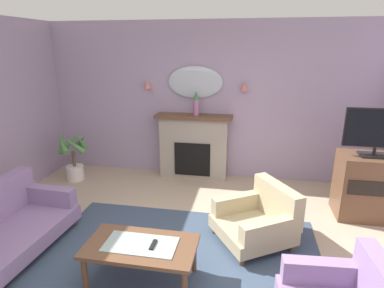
{
  "coord_description": "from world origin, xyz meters",
  "views": [
    {
      "loc": [
        0.71,
        -2.65,
        2.31
      ],
      "look_at": [
        -0.09,
        1.69,
        0.95
      ],
      "focal_mm": 29.74,
      "sensor_mm": 36.0,
      "label": 1
    }
  ],
  "objects_px": {
    "potted_plant_tall_palm": "(74,155)",
    "wall_sconce_left": "(148,84)",
    "wall_mirror": "(195,82)",
    "armchair_beside_couch": "(259,218)",
    "tv_flatscreen": "(378,131)",
    "wall_sconce_right": "(244,87)",
    "mantel_vase_right": "(196,103)",
    "tv_remote": "(153,245)",
    "tv_cabinet": "(367,186)",
    "fireplace": "(194,147)",
    "coffee_table": "(141,249)"
  },
  "relations": [
    {
      "from": "coffee_table",
      "to": "potted_plant_tall_palm",
      "type": "bearing_deg",
      "value": 131.77
    },
    {
      "from": "wall_sconce_right",
      "to": "tv_cabinet",
      "type": "xyz_separation_m",
      "value": [
        1.77,
        -1.05,
        -1.21
      ]
    },
    {
      "from": "fireplace",
      "to": "tv_cabinet",
      "type": "height_order",
      "value": "fireplace"
    },
    {
      "from": "wall_mirror",
      "to": "potted_plant_tall_palm",
      "type": "distance_m",
      "value": 2.5
    },
    {
      "from": "fireplace",
      "to": "potted_plant_tall_palm",
      "type": "relative_size",
      "value": 1.5
    },
    {
      "from": "wall_mirror",
      "to": "tv_flatscreen",
      "type": "height_order",
      "value": "wall_mirror"
    },
    {
      "from": "wall_sconce_right",
      "to": "armchair_beside_couch",
      "type": "bearing_deg",
      "value": -81.35
    },
    {
      "from": "tv_flatscreen",
      "to": "tv_remote",
      "type": "bearing_deg",
      "value": -144.07
    },
    {
      "from": "wall_mirror",
      "to": "wall_sconce_right",
      "type": "bearing_deg",
      "value": -3.37
    },
    {
      "from": "tv_remote",
      "to": "armchair_beside_couch",
      "type": "relative_size",
      "value": 0.14
    },
    {
      "from": "wall_mirror",
      "to": "potted_plant_tall_palm",
      "type": "xyz_separation_m",
      "value": [
        -2.06,
        -0.67,
        -1.25
      ]
    },
    {
      "from": "wall_sconce_right",
      "to": "tv_flatscreen",
      "type": "height_order",
      "value": "wall_sconce_right"
    },
    {
      "from": "armchair_beside_couch",
      "to": "mantel_vase_right",
      "type": "bearing_deg",
      "value": 121.02
    },
    {
      "from": "mantel_vase_right",
      "to": "potted_plant_tall_palm",
      "type": "bearing_deg",
      "value": -166.73
    },
    {
      "from": "tv_flatscreen",
      "to": "coffee_table",
      "type": "bearing_deg",
      "value": -145.42
    },
    {
      "from": "tv_flatscreen",
      "to": "armchair_beside_couch",
      "type": "bearing_deg",
      "value": -149.53
    },
    {
      "from": "wall_mirror",
      "to": "tv_flatscreen",
      "type": "bearing_deg",
      "value": -23.14
    },
    {
      "from": "potted_plant_tall_palm",
      "to": "wall_sconce_right",
      "type": "bearing_deg",
      "value": 11.98
    },
    {
      "from": "coffee_table",
      "to": "potted_plant_tall_palm",
      "type": "distance_m",
      "value": 3.06
    },
    {
      "from": "tv_flatscreen",
      "to": "potted_plant_tall_palm",
      "type": "distance_m",
      "value": 4.77
    },
    {
      "from": "wall_sconce_left",
      "to": "wall_sconce_right",
      "type": "xyz_separation_m",
      "value": [
        1.7,
        0.0,
        0.0
      ]
    },
    {
      "from": "tv_flatscreen",
      "to": "potted_plant_tall_palm",
      "type": "relative_size",
      "value": 0.93
    },
    {
      "from": "wall_sconce_right",
      "to": "armchair_beside_couch",
      "type": "height_order",
      "value": "wall_sconce_right"
    },
    {
      "from": "wall_sconce_left",
      "to": "tv_flatscreen",
      "type": "xyz_separation_m",
      "value": [
        3.47,
        -1.07,
        -0.41
      ]
    },
    {
      "from": "mantel_vase_right",
      "to": "tv_cabinet",
      "type": "xyz_separation_m",
      "value": [
        2.57,
        -0.93,
        -0.92
      ]
    },
    {
      "from": "fireplace",
      "to": "tv_flatscreen",
      "type": "xyz_separation_m",
      "value": [
        2.62,
        -0.98,
        0.68
      ]
    },
    {
      "from": "fireplace",
      "to": "mantel_vase_right",
      "type": "distance_m",
      "value": 0.8
    },
    {
      "from": "wall_sconce_left",
      "to": "potted_plant_tall_palm",
      "type": "xyz_separation_m",
      "value": [
        -1.21,
        -0.62,
        -1.2
      ]
    },
    {
      "from": "wall_sconce_left",
      "to": "coffee_table",
      "type": "relative_size",
      "value": 0.13
    },
    {
      "from": "fireplace",
      "to": "wall_sconce_right",
      "type": "distance_m",
      "value": 1.38
    },
    {
      "from": "wall_mirror",
      "to": "tv_cabinet",
      "type": "relative_size",
      "value": 1.07
    },
    {
      "from": "wall_sconce_left",
      "to": "coffee_table",
      "type": "xyz_separation_m",
      "value": [
        0.82,
        -2.9,
        -1.28
      ]
    },
    {
      "from": "fireplace",
      "to": "tv_cabinet",
      "type": "relative_size",
      "value": 1.51
    },
    {
      "from": "wall_sconce_left",
      "to": "tv_flatscreen",
      "type": "relative_size",
      "value": 0.17
    },
    {
      "from": "wall_sconce_left",
      "to": "tv_remote",
      "type": "distance_m",
      "value": 3.28
    },
    {
      "from": "fireplace",
      "to": "tv_remote",
      "type": "height_order",
      "value": "fireplace"
    },
    {
      "from": "fireplace",
      "to": "potted_plant_tall_palm",
      "type": "xyz_separation_m",
      "value": [
        -2.06,
        -0.53,
        -0.11
      ]
    },
    {
      "from": "mantel_vase_right",
      "to": "tv_flatscreen",
      "type": "relative_size",
      "value": 0.51
    },
    {
      "from": "mantel_vase_right",
      "to": "tv_flatscreen",
      "type": "bearing_deg",
      "value": -20.28
    },
    {
      "from": "mantel_vase_right",
      "to": "tv_cabinet",
      "type": "distance_m",
      "value": 2.89
    },
    {
      "from": "potted_plant_tall_palm",
      "to": "wall_sconce_left",
      "type": "bearing_deg",
      "value": 27.0
    },
    {
      "from": "wall_mirror",
      "to": "armchair_beside_couch",
      "type": "relative_size",
      "value": 0.86
    },
    {
      "from": "wall_mirror",
      "to": "coffee_table",
      "type": "xyz_separation_m",
      "value": [
        -0.03,
        -2.95,
        -1.33
      ]
    },
    {
      "from": "wall_sconce_left",
      "to": "tv_flatscreen",
      "type": "distance_m",
      "value": 3.66
    },
    {
      "from": "mantel_vase_right",
      "to": "armchair_beside_couch",
      "type": "relative_size",
      "value": 0.38
    },
    {
      "from": "wall_sconce_left",
      "to": "tv_cabinet",
      "type": "distance_m",
      "value": 3.83
    },
    {
      "from": "mantel_vase_right",
      "to": "armchair_beside_couch",
      "type": "bearing_deg",
      "value": -58.98
    },
    {
      "from": "armchair_beside_couch",
      "to": "tv_flatscreen",
      "type": "bearing_deg",
      "value": 30.47
    },
    {
      "from": "wall_sconce_right",
      "to": "potted_plant_tall_palm",
      "type": "xyz_separation_m",
      "value": [
        -2.91,
        -0.62,
        -1.2
      ]
    },
    {
      "from": "fireplace",
      "to": "tv_flatscreen",
      "type": "bearing_deg",
      "value": -20.47
    }
  ]
}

